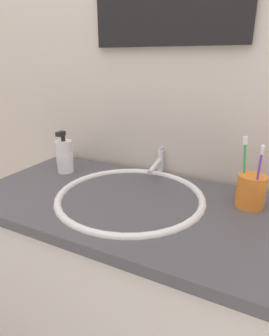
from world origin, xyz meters
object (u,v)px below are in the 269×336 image
Objects in this scene: faucet at (158,162)px; soap_dispenser at (65,156)px; toothbrush_cup at (251,191)px; toothbrush_purple at (258,174)px; toothbrush_green at (244,166)px.

soap_dispenser is (-0.33, -0.14, 0.02)m from faucet.
toothbrush_purple is at bearing -63.96° from toothbrush_cup.
faucet is 1.44× the size of toothbrush_cup.
toothbrush_cup is 0.49× the size of toothbrush_green.
toothbrush_cup is 0.51× the size of toothbrush_purple.
toothbrush_purple reaches higher than faucet.
faucet is at bearing 160.85° from toothbrush_green.
faucet is 0.88× the size of soap_dispenser.
toothbrush_purple is 0.96× the size of toothbrush_green.
faucet reaches higher than toothbrush_cup.
faucet is at bearing 157.67° from toothbrush_purple.
soap_dispenser is at bearing -177.05° from toothbrush_green.
faucet is 0.34m from toothbrush_green.
toothbrush_purple is at bearing -0.34° from soap_dispenser.
toothbrush_cup is at bearing 2.08° from soap_dispenser.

